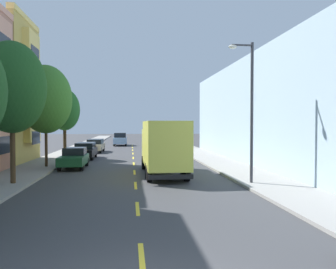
{
  "coord_description": "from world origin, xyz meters",
  "views": [
    {
      "loc": [
        -0.26,
        -6.19,
        3.23
      ],
      "look_at": [
        3.32,
        26.68,
        2.25
      ],
      "focal_mm": 36.96,
      "sensor_mm": 36.0,
      "label": 1
    }
  ],
  "objects_px": {
    "street_lamp": "(249,102)",
    "delivery_box_truck": "(163,145)",
    "street_tree_farthest": "(65,110)",
    "street_tree_second": "(12,87)",
    "parked_wagon_black": "(85,150)",
    "parked_suv_charcoal": "(164,140)",
    "parked_wagon_champagne": "(95,145)",
    "street_tree_third": "(46,99)",
    "parked_hatchback_orange": "(173,148)",
    "moving_sky_sedan": "(120,139)",
    "parked_hatchback_forest": "(74,158)"
  },
  "relations": [
    {
      "from": "street_lamp",
      "to": "delivery_box_truck",
      "type": "height_order",
      "value": "street_lamp"
    },
    {
      "from": "street_tree_farthest",
      "to": "delivery_box_truck",
      "type": "xyz_separation_m",
      "value": [
        8.2,
        -11.69,
        -2.65
      ]
    },
    {
      "from": "street_tree_second",
      "to": "parked_wagon_black",
      "type": "bearing_deg",
      "value": 82.23
    },
    {
      "from": "street_tree_second",
      "to": "parked_suv_charcoal",
      "type": "height_order",
      "value": "street_tree_second"
    },
    {
      "from": "street_lamp",
      "to": "parked_wagon_champagne",
      "type": "relative_size",
      "value": 1.55
    },
    {
      "from": "street_tree_second",
      "to": "parked_wagon_champagne",
      "type": "bearing_deg",
      "value": 84.54
    },
    {
      "from": "street_tree_third",
      "to": "parked_hatchback_orange",
      "type": "relative_size",
      "value": 1.85
    },
    {
      "from": "delivery_box_truck",
      "to": "parked_wagon_champagne",
      "type": "xyz_separation_m",
      "value": [
        -6.13,
        18.94,
        -1.13
      ]
    },
    {
      "from": "moving_sky_sedan",
      "to": "parked_wagon_champagne",
      "type": "bearing_deg",
      "value": -101.57
    },
    {
      "from": "parked_hatchback_forest",
      "to": "parked_wagon_champagne",
      "type": "bearing_deg",
      "value": 89.78
    },
    {
      "from": "parked_wagon_champagne",
      "to": "street_lamp",
      "type": "bearing_deg",
      "value": -65.84
    },
    {
      "from": "moving_sky_sedan",
      "to": "parked_suv_charcoal",
      "type": "bearing_deg",
      "value": -39.56
    },
    {
      "from": "street_tree_second",
      "to": "parked_hatchback_forest",
      "type": "bearing_deg",
      "value": 73.9
    },
    {
      "from": "street_tree_farthest",
      "to": "street_lamp",
      "type": "relative_size",
      "value": 0.87
    },
    {
      "from": "parked_hatchback_orange",
      "to": "parked_wagon_black",
      "type": "height_order",
      "value": "same"
    },
    {
      "from": "street_tree_farthest",
      "to": "parked_wagon_champagne",
      "type": "relative_size",
      "value": 1.35
    },
    {
      "from": "parked_wagon_champagne",
      "to": "parked_hatchback_forest",
      "type": "distance_m",
      "value": 14.72
    },
    {
      "from": "street_tree_third",
      "to": "delivery_box_truck",
      "type": "relative_size",
      "value": 0.96
    },
    {
      "from": "parked_wagon_champagne",
      "to": "parked_hatchback_orange",
      "type": "xyz_separation_m",
      "value": [
        8.54,
        -4.44,
        -0.05
      ]
    },
    {
      "from": "delivery_box_truck",
      "to": "parked_hatchback_forest",
      "type": "bearing_deg",
      "value": 145.66
    },
    {
      "from": "street_tree_farthest",
      "to": "moving_sky_sedan",
      "type": "distance_m",
      "value": 20.43
    },
    {
      "from": "parked_wagon_black",
      "to": "street_tree_third",
      "type": "bearing_deg",
      "value": -105.63
    },
    {
      "from": "street_tree_farthest",
      "to": "parked_hatchback_forest",
      "type": "xyz_separation_m",
      "value": [
        2.02,
        -7.46,
        -3.82
      ]
    },
    {
      "from": "parked_wagon_champagne",
      "to": "parked_wagon_black",
      "type": "distance_m",
      "value": 7.61
    },
    {
      "from": "parked_wagon_black",
      "to": "parked_suv_charcoal",
      "type": "bearing_deg",
      "value": 59.04
    },
    {
      "from": "street_lamp",
      "to": "delivery_box_truck",
      "type": "xyz_separation_m",
      "value": [
        -4.15,
        3.98,
        -2.45
      ]
    },
    {
      "from": "street_tree_second",
      "to": "street_lamp",
      "type": "relative_size",
      "value": 1.01
    },
    {
      "from": "parked_wagon_black",
      "to": "parked_suv_charcoal",
      "type": "distance_m",
      "value": 17.27
    },
    {
      "from": "street_tree_farthest",
      "to": "parked_wagon_champagne",
      "type": "distance_m",
      "value": 8.44
    },
    {
      "from": "parked_wagon_champagne",
      "to": "parked_suv_charcoal",
      "type": "relative_size",
      "value": 0.98
    },
    {
      "from": "parked_suv_charcoal",
      "to": "parked_hatchback_forest",
      "type": "bearing_deg",
      "value": -111.85
    },
    {
      "from": "street_tree_farthest",
      "to": "parked_wagon_black",
      "type": "bearing_deg",
      "value": -10.35
    },
    {
      "from": "street_tree_third",
      "to": "delivery_box_truck",
      "type": "distance_m",
      "value": 9.84
    },
    {
      "from": "parked_suv_charcoal",
      "to": "delivery_box_truck",
      "type": "bearing_deg",
      "value": -95.68
    },
    {
      "from": "parked_wagon_black",
      "to": "moving_sky_sedan",
      "type": "relative_size",
      "value": 0.98
    },
    {
      "from": "street_tree_farthest",
      "to": "moving_sky_sedan",
      "type": "bearing_deg",
      "value": 76.78
    },
    {
      "from": "moving_sky_sedan",
      "to": "parked_wagon_black",
      "type": "bearing_deg",
      "value": -97.65
    },
    {
      "from": "street_tree_third",
      "to": "parked_wagon_black",
      "type": "distance_m",
      "value": 8.31
    },
    {
      "from": "street_tree_third",
      "to": "parked_suv_charcoal",
      "type": "distance_m",
      "value": 24.57
    },
    {
      "from": "delivery_box_truck",
      "to": "parked_hatchback_orange",
      "type": "bearing_deg",
      "value": 80.57
    },
    {
      "from": "street_tree_second",
      "to": "parked_hatchback_orange",
      "type": "xyz_separation_m",
      "value": [
        10.61,
        17.27,
        -4.39
      ]
    },
    {
      "from": "street_tree_third",
      "to": "parked_suv_charcoal",
      "type": "height_order",
      "value": "street_tree_third"
    },
    {
      "from": "parked_wagon_black",
      "to": "moving_sky_sedan",
      "type": "bearing_deg",
      "value": 82.35
    },
    {
      "from": "parked_hatchback_forest",
      "to": "parked_suv_charcoal",
      "type": "bearing_deg",
      "value": 68.15
    },
    {
      "from": "parked_hatchback_orange",
      "to": "street_tree_third",
      "type": "bearing_deg",
      "value": -136.57
    },
    {
      "from": "parked_wagon_champagne",
      "to": "street_tree_farthest",
      "type": "bearing_deg",
      "value": -105.97
    },
    {
      "from": "street_tree_third",
      "to": "street_lamp",
      "type": "relative_size",
      "value": 1.01
    },
    {
      "from": "parked_suv_charcoal",
      "to": "parked_wagon_black",
      "type": "bearing_deg",
      "value": -120.96
    },
    {
      "from": "street_tree_third",
      "to": "street_lamp",
      "type": "distance_m",
      "value": 14.98
    },
    {
      "from": "street_tree_second",
      "to": "parked_wagon_black",
      "type": "xyz_separation_m",
      "value": [
        1.92,
        14.1,
        -4.34
      ]
    }
  ]
}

